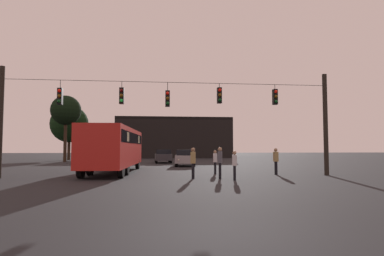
% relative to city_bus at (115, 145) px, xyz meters
% --- Properties ---
extents(ground_plane, '(168.00, 168.00, 0.00)m').
position_rel_city_bus_xyz_m(ground_plane, '(3.73, 7.76, -1.87)').
color(ground_plane, black).
rests_on(ground_plane, ground).
extents(overhead_signal_span, '(19.50, 0.44, 6.33)m').
position_rel_city_bus_xyz_m(overhead_signal_span, '(3.71, -3.61, 1.85)').
color(overhead_signal_span, black).
rests_on(overhead_signal_span, ground).
extents(city_bus, '(3.05, 11.11, 3.00)m').
position_rel_city_bus_xyz_m(city_bus, '(0.00, 0.00, 0.00)').
color(city_bus, '#B21E19').
rests_on(city_bus, ground).
extents(car_near_right, '(2.13, 4.44, 1.52)m').
position_rel_city_bus_xyz_m(car_near_right, '(5.48, 7.67, -1.07)').
color(car_near_right, '#99999E').
rests_on(car_near_right, ground).
extents(car_far_left, '(1.93, 4.38, 1.52)m').
position_rel_city_bus_xyz_m(car_far_left, '(3.54, 14.20, -1.07)').
color(car_far_left, '#2D2D33').
rests_on(car_far_left, ground).
extents(pedestrian_crossing_left, '(0.26, 0.37, 1.67)m').
position_rel_city_bus_xyz_m(pedestrian_crossing_left, '(10.39, -2.81, -0.92)').
color(pedestrian_crossing_left, black).
rests_on(pedestrian_crossing_left, ground).
extents(pedestrian_crossing_center, '(0.31, 0.40, 1.54)m').
position_rel_city_bus_xyz_m(pedestrian_crossing_center, '(6.94, -6.04, -1.01)').
color(pedestrian_crossing_center, black).
rests_on(pedestrian_crossing_center, ground).
extents(pedestrian_crossing_right, '(0.32, 0.41, 1.70)m').
position_rel_city_bus_xyz_m(pedestrian_crossing_right, '(4.87, -4.97, -0.90)').
color(pedestrian_crossing_right, black).
rests_on(pedestrian_crossing_right, ground).
extents(pedestrian_near_bus, '(0.28, 0.39, 1.54)m').
position_rel_city_bus_xyz_m(pedestrian_near_bus, '(6.66, -1.82, -1.01)').
color(pedestrian_near_bus, black).
rests_on(pedestrian_near_bus, ground).
extents(pedestrian_trailing, '(0.32, 0.41, 1.73)m').
position_rel_city_bus_xyz_m(pedestrian_trailing, '(6.36, -5.04, -0.88)').
color(pedestrian_trailing, black).
rests_on(pedestrian_trailing, ground).
extents(corner_building, '(19.72, 10.81, 6.94)m').
position_rel_city_bus_xyz_m(corner_building, '(5.74, 36.32, 1.60)').
color(corner_building, black).
rests_on(corner_building, ground).
extents(tree_left_silhouette, '(3.63, 3.63, 8.13)m').
position_rel_city_bus_xyz_m(tree_left_silhouette, '(-8.34, 18.19, 4.39)').
color(tree_left_silhouette, '#2D2116').
rests_on(tree_left_silhouette, ground).
extents(tree_behind_building, '(5.19, 5.19, 7.66)m').
position_rel_city_bus_xyz_m(tree_behind_building, '(-9.46, 24.12, 3.19)').
color(tree_behind_building, '#2D2116').
rests_on(tree_behind_building, ground).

